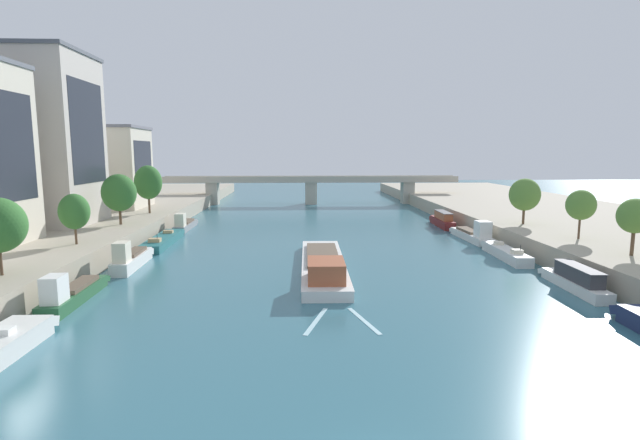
{
  "coord_description": "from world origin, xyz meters",
  "views": [
    {
      "loc": [
        -3.14,
        -16.78,
        12.61
      ],
      "look_at": [
        0.0,
        52.02,
        2.84
      ],
      "focal_mm": 26.87,
      "sensor_mm": 36.0,
      "label": 1
    }
  ],
  "objects": [
    {
      "name": "tree_left_far",
      "position": [
        -27.6,
        36.18,
        6.19
      ],
      "size": [
        3.23,
        3.23,
        5.58
      ],
      "color": "brown",
      "rests_on": "quay_left"
    },
    {
      "name": "moored_boat_left_downstream",
      "position": [
        -21.85,
        61.99,
        0.87
      ],
      "size": [
        1.98,
        10.62,
        3.02
      ],
      "color": "gray",
      "rests_on": "ground"
    },
    {
      "name": "quay_left",
      "position": [
        -41.99,
        55.0,
        1.29
      ],
      "size": [
        36.0,
        170.0,
        2.58
      ],
      "primitive_type": "cube",
      "color": "#A89E89",
      "rests_on": "ground"
    },
    {
      "name": "moored_boat_right_upstream",
      "position": [
        22.06,
        50.13,
        0.93
      ],
      "size": [
        2.74,
        11.96,
        3.27
      ],
      "color": "silver",
      "rests_on": "ground"
    },
    {
      "name": "tree_right_third",
      "position": [
        29.58,
        36.84,
        6.55
      ],
      "size": [
        3.29,
        3.29,
        5.73
      ],
      "color": "brown",
      "rests_on": "quay_right"
    },
    {
      "name": "moored_boat_right_lone",
      "position": [
        22.3,
        24.86,
        0.99
      ],
      "size": [
        2.06,
        10.47,
        2.37
      ],
      "color": "silver",
      "rests_on": "ground"
    },
    {
      "name": "moored_boat_left_far",
      "position": [
        -21.85,
        49.27,
        0.56
      ],
      "size": [
        2.97,
        14.91,
        2.18
      ],
      "color": "#23666B",
      "rests_on": "ground"
    },
    {
      "name": "building_left_far_end",
      "position": [
        -38.71,
        51.66,
        14.42
      ],
      "size": [
        13.58,
        13.37,
        23.64
      ],
      "color": "#BCB2A8",
      "rests_on": "quay_left"
    },
    {
      "name": "quay_right",
      "position": [
        41.99,
        55.0,
        1.29
      ],
      "size": [
        36.0,
        170.0,
        2.58
      ],
      "primitive_type": "cube",
      "color": "#A89E89",
      "rests_on": "ground"
    },
    {
      "name": "building_left_tall",
      "position": [
        -38.71,
        72.18,
        9.95
      ],
      "size": [
        15.29,
        12.16,
        14.7
      ],
      "color": "beige",
      "rests_on": "quay_left"
    },
    {
      "name": "moored_boat_left_near",
      "position": [
        -22.2,
        23.08,
        0.91
      ],
      "size": [
        2.22,
        11.07,
        3.15
      ],
      "color": "#235633",
      "rests_on": "ground"
    },
    {
      "name": "tree_right_nearest",
      "position": [
        29.47,
        27.7,
        6.47
      ],
      "size": [
        3.24,
        3.24,
        5.61
      ],
      "color": "brown",
      "rests_on": "quay_right"
    },
    {
      "name": "barge_midriver",
      "position": [
        -0.52,
        32.59,
        0.84
      ],
      "size": [
        4.95,
        24.21,
        2.82
      ],
      "color": "silver",
      "rests_on": "ground"
    },
    {
      "name": "tree_right_midway",
      "position": [
        28.56,
        48.6,
        6.73
      ],
      "size": [
        4.21,
        4.21,
        6.41
      ],
      "color": "brown",
      "rests_on": "quay_right"
    },
    {
      "name": "bridge_far",
      "position": [
        0.0,
        100.74,
        4.48
      ],
      "size": [
        71.98,
        4.4,
        6.83
      ],
      "color": "#ADA899",
      "rests_on": "ground"
    },
    {
      "name": "moored_boat_right_end",
      "position": [
        21.72,
        38.58,
        0.64
      ],
      "size": [
        2.32,
        11.67,
        2.31
      ],
      "color": "silver",
      "rests_on": "ground"
    },
    {
      "name": "moored_boat_left_gap_after",
      "position": [
        -21.54,
        35.57,
        1.03
      ],
      "size": [
        2.16,
        10.45,
        3.42
      ],
      "color": "silver",
      "rests_on": "ground"
    },
    {
      "name": "wake_behind_barge",
      "position": [
        -0.06,
        17.76,
        0.01
      ],
      "size": [
        5.6,
        5.93,
        0.03
      ],
      "color": "#A5D1DB",
      "rests_on": "ground"
    },
    {
      "name": "tree_left_by_lamp",
      "position": [
        -28.03,
        50.68,
        7.04
      ],
      "size": [
        4.66,
        4.66,
        7.05
      ],
      "color": "brown",
      "rests_on": "quay_left"
    },
    {
      "name": "tree_left_midway",
      "position": [
        -27.88,
        63.38,
        7.68
      ],
      "size": [
        4.44,
        4.44,
        7.9
      ],
      "color": "brown",
      "rests_on": "quay_left"
    },
    {
      "name": "moored_boat_right_far",
      "position": [
        21.49,
        63.16,
        1.11
      ],
      "size": [
        2.15,
        10.96,
        2.64
      ],
      "color": "maroon",
      "rests_on": "ground"
    }
  ]
}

